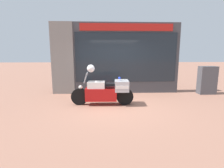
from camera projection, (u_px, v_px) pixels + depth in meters
The scene contains 6 objects.
ground_plane at pixel (119, 104), 6.53m from camera, with size 60.00×60.00×0.00m, color #9E6B56.
shop_building at pixel (106, 58), 8.19m from camera, with size 5.90×0.55×3.25m.
window_display at pixel (125, 83), 8.47m from camera, with size 4.44×0.30×1.84m.
paramedic_motorcycle at pixel (106, 91), 6.36m from camera, with size 2.28×0.68×1.20m.
utility_cabinet at pixel (207, 80), 8.06m from camera, with size 0.77×0.40×1.29m, color #4C4C51.
white_helmet at pixel (91, 68), 6.21m from camera, with size 0.27×0.27×0.27m, color white.
Camera 1 is at (-0.54, -6.28, 1.88)m, focal length 28.00 mm.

